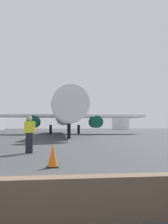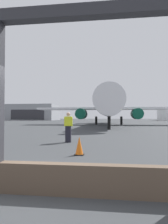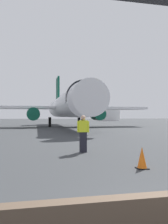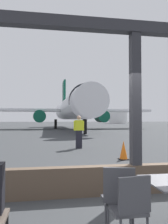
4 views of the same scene
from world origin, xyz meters
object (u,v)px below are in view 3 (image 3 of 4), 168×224
ground_crew_worker (83,133)px  fuel_storage_tank (111,114)px  airplane (66,106)px  traffic_cone (142,158)px

ground_crew_worker → fuel_storage_tank: bearing=70.4°
ground_crew_worker → airplane: bearing=84.4°
ground_crew_worker → fuel_storage_tank: fuel_storage_tank is taller
airplane → ground_crew_worker: bearing=-95.6°
fuel_storage_tank → airplane: bearing=-115.9°
ground_crew_worker → fuel_storage_tank: size_ratio=0.25×
ground_crew_worker → traffic_cone: bearing=-72.0°
airplane → traffic_cone: 28.38m
airplane → fuel_storage_tank: (23.54, 48.37, -0.78)m
ground_crew_worker → fuel_storage_tank: 77.40m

